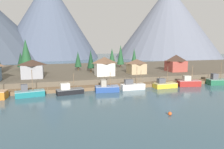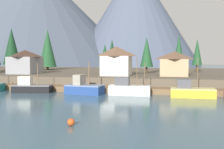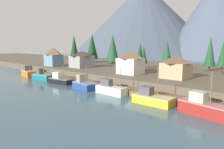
% 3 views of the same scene
% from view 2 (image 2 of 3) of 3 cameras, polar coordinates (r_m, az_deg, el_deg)
% --- Properties ---
extents(ground_plane, '(400.00, 400.00, 1.00)m').
position_cam_2_polar(ground_plane, '(71.32, 3.34, -2.21)').
color(ground_plane, '#3D5B6B').
extents(dock, '(80.00, 4.00, 1.60)m').
position_cam_2_polar(dock, '(53.68, -0.06, -3.00)').
color(dock, brown).
rests_on(dock, ground_plane).
extents(shoreline_bank, '(400.00, 56.00, 2.50)m').
position_cam_2_polar(shoreline_bank, '(82.98, 4.81, -0.20)').
color(shoreline_bank, brown).
rests_on(shoreline_bank, ground_plane).
extents(mountain_west_peak, '(153.67, 153.67, 75.88)m').
position_cam_2_polar(mountain_west_peak, '(230.29, -14.58, 11.20)').
color(mountain_west_peak, '#475160').
rests_on(mountain_west_peak, ground_plane).
extents(mountain_central_peak, '(91.98, 91.98, 73.85)m').
position_cam_2_polar(mountain_central_peak, '(208.93, 4.68, 11.83)').
color(mountain_central_peak, '#4C566B').
rests_on(mountain_central_peak, ground_plane).
extents(fishing_boat_black, '(7.42, 3.69, 5.50)m').
position_cam_2_polar(fishing_boat_black, '(55.22, -15.88, -2.44)').
color(fishing_boat_black, black).
rests_on(fishing_boat_black, ground_plane).
extents(fishing_boat_blue, '(6.87, 3.75, 5.71)m').
position_cam_2_polar(fishing_boat_blue, '(50.96, -5.67, -2.68)').
color(fishing_boat_blue, navy).
rests_on(fishing_boat_blue, ground_plane).
extents(fishing_boat_white, '(7.17, 2.55, 6.75)m').
position_cam_2_polar(fishing_boat_white, '(49.54, 3.34, -2.88)').
color(fishing_boat_white, silver).
rests_on(fishing_boat_white, ground_plane).
extents(fishing_boat_yellow, '(7.14, 3.23, 6.55)m').
position_cam_2_polar(fishing_boat_yellow, '(48.45, 15.57, -3.27)').
color(fishing_boat_yellow, gold).
rests_on(fishing_boat_yellow, ground_plane).
extents(house_white, '(6.55, 5.32, 6.41)m').
position_cam_2_polar(house_white, '(63.14, 0.88, 2.77)').
color(house_white, silver).
rests_on(house_white, shoreline_bank).
extents(house_tan, '(6.09, 6.07, 5.34)m').
position_cam_2_polar(house_tan, '(63.21, 12.35, 2.19)').
color(house_tan, tan).
rests_on(house_tan, shoreline_bank).
extents(house_grey, '(6.78, 7.24, 5.85)m').
position_cam_2_polar(house_grey, '(73.53, -16.96, 2.49)').
color(house_grey, gray).
rests_on(house_grey, shoreline_bank).
extents(conifer_near_right, '(5.59, 5.59, 13.37)m').
position_cam_2_polar(conifer_near_right, '(97.50, -19.41, 5.32)').
color(conifer_near_right, '#4C3823').
rests_on(conifer_near_right, shoreline_bank).
extents(conifer_mid_left, '(5.50, 5.50, 12.85)m').
position_cam_2_polar(conifer_mid_left, '(93.37, -12.73, 5.15)').
color(conifer_mid_left, '#4C3823').
rests_on(conifer_mid_left, shoreline_bank).
extents(conifer_mid_right, '(3.04, 3.04, 7.27)m').
position_cam_2_polar(conifer_mid_right, '(98.30, -13.01, 3.47)').
color(conifer_mid_right, '#4C3823').
rests_on(conifer_mid_right, shoreline_bank).
extents(conifer_back_left, '(3.32, 3.32, 10.43)m').
position_cam_2_polar(conifer_back_left, '(84.16, 13.22, 4.65)').
color(conifer_back_left, '#4C3823').
rests_on(conifer_back_left, shoreline_bank).
extents(conifer_back_right, '(2.68, 2.68, 8.65)m').
position_cam_2_polar(conifer_back_right, '(72.53, 0.01, 4.33)').
color(conifer_back_right, '#4C3823').
rests_on(conifer_back_right, shoreline_bank).
extents(conifer_centre, '(2.86, 2.86, 7.82)m').
position_cam_2_polar(conifer_centre, '(80.82, -1.43, 3.89)').
color(conifer_centre, '#4C3823').
rests_on(conifer_centre, shoreline_bank).
extents(conifer_far_left, '(3.28, 3.28, 9.16)m').
position_cam_2_polar(conifer_far_left, '(72.02, 6.95, 4.50)').
color(conifer_far_left, '#4C3823').
rests_on(conifer_far_left, shoreline_bank).
extents(conifer_far_right, '(2.61, 2.61, 8.97)m').
position_cam_2_polar(conifer_far_right, '(79.44, 16.65, 4.32)').
color(conifer_far_right, '#4C3823').
rests_on(conifer_far_right, shoreline_bank).
extents(channel_buoy, '(0.70, 0.70, 0.70)m').
position_cam_2_polar(channel_buoy, '(27.97, -8.21, -9.39)').
color(channel_buoy, '#E04C19').
rests_on(channel_buoy, ground_plane).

